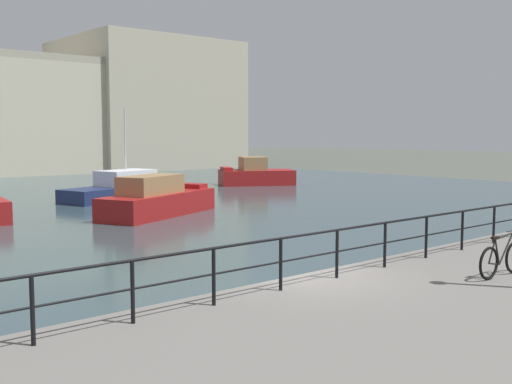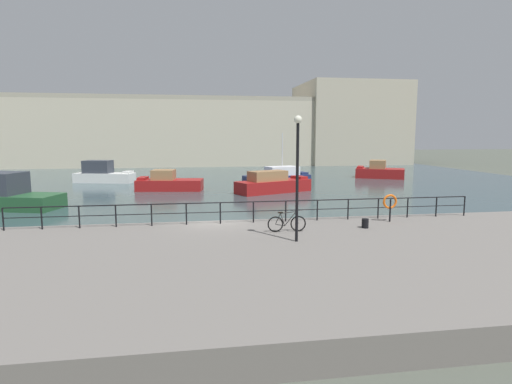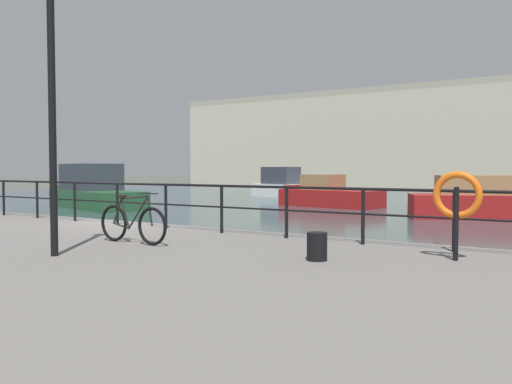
{
  "view_description": "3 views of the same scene",
  "coord_description": "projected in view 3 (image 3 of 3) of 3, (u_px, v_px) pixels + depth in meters",
  "views": [
    {
      "loc": [
        -9.61,
        -9.65,
        4.03
      ],
      "look_at": [
        2.75,
        4.83,
        2.23
      ],
      "focal_mm": 43.55,
      "sensor_mm": 36.0,
      "label": 1
    },
    {
      "loc": [
        -1.14,
        -21.12,
        5.26
      ],
      "look_at": [
        2.56,
        2.28,
        2.03
      ],
      "focal_mm": 29.42,
      "sensor_mm": 36.0,
      "label": 2
    },
    {
      "loc": [
        10.63,
        -10.29,
        2.35
      ],
      "look_at": [
        0.89,
        4.89,
        1.54
      ],
      "focal_mm": 37.46,
      "sensor_mm": 36.0,
      "label": 3
    }
  ],
  "objects": [
    {
      "name": "moored_red_daysailer",
      "position": [
        329.0,
        195.0,
        32.61
      ],
      "size": [
        6.45,
        3.42,
        1.96
      ],
      "rotation": [
        0.0,
        0.0,
        3.0
      ],
      "color": "maroon",
      "rests_on": "water_basin"
    },
    {
      "name": "life_ring_stand",
      "position": [
        457.0,
        198.0,
        8.33
      ],
      "size": [
        0.75,
        0.16,
        1.4
      ],
      "color": "black",
      "rests_on": "quay_promenade"
    },
    {
      "name": "parked_bicycle",
      "position": [
        132.0,
        223.0,
        10.22
      ],
      "size": [
        1.77,
        0.11,
        0.98
      ],
      "rotation": [
        0.0,
        0.0,
        -0.03
      ],
      "color": "black",
      "rests_on": "quay_promenade"
    },
    {
      "name": "quay_railing",
      "position": [
        166.0,
        198.0,
        12.74
      ],
      "size": [
        23.24,
        0.07,
        1.08
      ],
      "color": "black",
      "rests_on": "quay_promenade"
    },
    {
      "name": "quay_lamp_post",
      "position": [
        51.0,
        58.0,
        8.63
      ],
      "size": [
        0.32,
        0.32,
        5.12
      ],
      "color": "black",
      "rests_on": "quay_promenade"
    },
    {
      "name": "moored_harbor_tender",
      "position": [
        285.0,
        185.0,
        43.32
      ],
      "size": [
        6.78,
        3.69,
        2.45
      ],
      "rotation": [
        0.0,
        0.0,
        -0.26
      ],
      "color": "white",
      "rests_on": "water_basin"
    },
    {
      "name": "mooring_bollard",
      "position": [
        317.0,
        246.0,
        8.32
      ],
      "size": [
        0.32,
        0.32,
        0.44
      ],
      "primitive_type": "cylinder",
      "color": "black",
      "rests_on": "quay_promenade"
    },
    {
      "name": "moored_cabin_cruiser",
      "position": [
        94.0,
        190.0,
        31.6
      ],
      "size": [
        8.07,
        4.94,
        2.61
      ],
      "rotation": [
        0.0,
        0.0,
        2.85
      ],
      "color": "#23512D",
      "rests_on": "water_basin"
    },
    {
      "name": "water_basin",
      "position": [
        429.0,
        200.0,
        39.88
      ],
      "size": [
        80.0,
        60.0,
        0.01
      ],
      "primitive_type": "cube",
      "color": "#33474C",
      "rests_on": "ground_plane"
    },
    {
      "name": "ground_plane",
      "position": [
        131.0,
        255.0,
        14.49
      ],
      "size": [
        240.0,
        240.0,
        0.0
      ],
      "primitive_type": "plane",
      "color": "#4C5147"
    },
    {
      "name": "moored_green_narrowboat",
      "position": [
        488.0,
        202.0,
        24.86
      ],
      "size": [
        7.48,
        5.0,
        2.01
      ],
      "rotation": [
        0.0,
        0.0,
        0.42
      ],
      "color": "maroon",
      "rests_on": "water_basin"
    }
  ]
}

